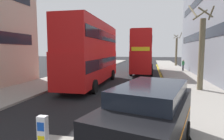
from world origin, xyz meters
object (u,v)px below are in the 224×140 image
object	(u,v)px
double_decker_bus_away	(92,52)
keep_left_bollard	(43,136)
taxi_minivan	(149,121)
pedestrian_far	(183,65)
double_decker_bus_oncoming	(143,51)

from	to	relation	value
double_decker_bus_away	keep_left_bollard	bearing A→B (deg)	-79.27
keep_left_bollard	taxi_minivan	xyz separation A→B (m)	(3.07, 0.59, 0.46)
taxi_minivan	pedestrian_far	bearing A→B (deg)	78.89
keep_left_bollard	double_decker_bus_away	world-z (taller)	double_decker_bus_away
keep_left_bollard	taxi_minivan	size ratio (longest dim) A/B	0.22
taxi_minivan	pedestrian_far	distance (m)	24.14
double_decker_bus_oncoming	pedestrian_far	world-z (taller)	double_decker_bus_oncoming
keep_left_bollard	pedestrian_far	distance (m)	25.48
double_decker_bus_away	double_decker_bus_oncoming	size ratio (longest dim) A/B	1.00
double_decker_bus_away	pedestrian_far	xyz separation A→B (m)	(9.88, 12.93, -2.04)
pedestrian_far	taxi_minivan	bearing A→B (deg)	-101.11
double_decker_bus_away	taxi_minivan	bearing A→B (deg)	-64.12
pedestrian_far	double_decker_bus_oncoming	bearing A→B (deg)	-155.02
double_decker_bus_away	double_decker_bus_oncoming	xyz separation A→B (m)	(4.09, 10.23, 0.00)
double_decker_bus_away	taxi_minivan	size ratio (longest dim) A/B	2.11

